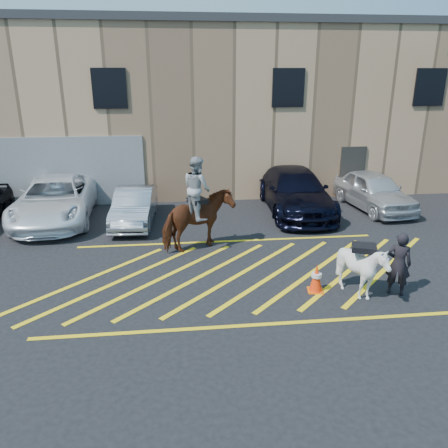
{
  "coord_description": "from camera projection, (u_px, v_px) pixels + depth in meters",
  "views": [
    {
      "loc": [
        -1.6,
        -10.88,
        5.18
      ],
      "look_at": [
        -0.35,
        0.2,
        1.3
      ],
      "focal_mm": 35.0,
      "sensor_mm": 36.0,
      "label": 1
    }
  ],
  "objects": [
    {
      "name": "ground",
      "position": [
        237.0,
        270.0,
        12.08
      ],
      "size": [
        90.0,
        90.0,
        0.0
      ],
      "primitive_type": "plane",
      "color": "black",
      "rests_on": "ground"
    },
    {
      "name": "car_white_pickup",
      "position": [
        56.0,
        200.0,
        15.97
      ],
      "size": [
        2.89,
        5.72,
        1.55
      ],
      "primitive_type": "imported",
      "rotation": [
        0.0,
        0.0,
        0.06
      ],
      "color": "white",
      "rests_on": "ground"
    },
    {
      "name": "car_silver_sedan",
      "position": [
        135.0,
        206.0,
        15.69
      ],
      "size": [
        1.53,
        3.89,
        1.26
      ],
      "primitive_type": "imported",
      "rotation": [
        0.0,
        0.0,
        -0.05
      ],
      "color": "#91949E",
      "rests_on": "ground"
    },
    {
      "name": "car_blue_suv",
      "position": [
        295.0,
        191.0,
        16.98
      ],
      "size": [
        2.43,
        5.64,
        1.62
      ],
      "primitive_type": "imported",
      "rotation": [
        0.0,
        0.0,
        -0.03
      ],
      "color": "black",
      "rests_on": "ground"
    },
    {
      "name": "car_white_suv",
      "position": [
        373.0,
        191.0,
        17.34
      ],
      "size": [
        2.23,
        4.5,
        1.47
      ],
      "primitive_type": "imported",
      "rotation": [
        0.0,
        0.0,
        0.12
      ],
      "color": "silver",
      "rests_on": "ground"
    },
    {
      "name": "handler",
      "position": [
        399.0,
        264.0,
        10.55
      ],
      "size": [
        0.7,
        0.61,
        1.61
      ],
      "primitive_type": "imported",
      "rotation": [
        0.0,
        0.0,
        2.66
      ],
      "color": "black",
      "rests_on": "ground"
    },
    {
      "name": "warehouse",
      "position": [
        205.0,
        104.0,
        22.13
      ],
      "size": [
        32.42,
        10.2,
        7.3
      ],
      "color": "tan",
      "rests_on": "ground"
    },
    {
      "name": "hatching_zone",
      "position": [
        239.0,
        275.0,
        11.8
      ],
      "size": [
        12.6,
        5.12,
        0.01
      ],
      "color": "yellow",
      "rests_on": "ground"
    },
    {
      "name": "mounted_bay",
      "position": [
        198.0,
        213.0,
        13.15
      ],
      "size": [
        2.4,
        1.9,
        2.89
      ],
      "color": "#5A2B15",
      "rests_on": "ground"
    },
    {
      "name": "saddled_white",
      "position": [
        362.0,
        269.0,
        10.43
      ],
      "size": [
        1.54,
        1.63,
        1.44
      ],
      "color": "silver",
      "rests_on": "ground"
    },
    {
      "name": "traffic_cone",
      "position": [
        316.0,
        278.0,
        10.8
      ],
      "size": [
        0.44,
        0.44,
        0.73
      ],
      "color": "#FF600A",
      "rests_on": "ground"
    }
  ]
}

